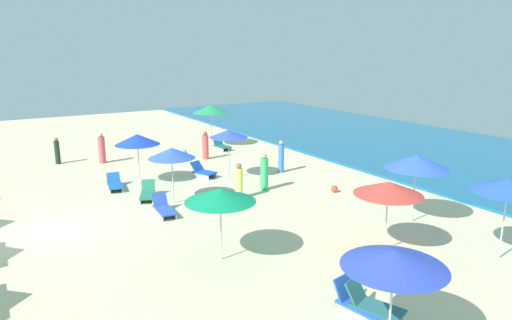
{
  "coord_description": "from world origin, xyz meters",
  "views": [
    {
      "loc": [
        16.59,
        -1.81,
        6.21
      ],
      "look_at": [
        -0.94,
        8.93,
        1.26
      ],
      "focal_mm": 32.32,
      "sensor_mm": 36.0,
      "label": 1
    }
  ],
  "objects_px": {
    "umbrella_0": "(394,259)",
    "umbrella_3": "(211,109)",
    "umbrella_2": "(137,139)",
    "lounge_chair_2_0": "(115,184)",
    "beachgoer_2": "(102,149)",
    "beachgoer_0": "(239,182)",
    "beachgoer_4": "(281,157)",
    "umbrella_8": "(229,134)",
    "umbrella_1": "(508,185)",
    "lounge_chair_8_0": "(203,172)",
    "beach_ball_0": "(184,153)",
    "lounge_chair_0_1": "(360,305)",
    "beachgoer_1": "(205,146)",
    "lounge_chair_0_0": "(373,306)",
    "umbrella_6": "(417,162)",
    "lounge_chair_7_0": "(164,209)",
    "umbrella_4": "(220,195)",
    "umbrella_7": "(172,153)",
    "umbrella_5": "(388,188)",
    "beachgoer_5": "(57,151)",
    "lounge_chair_7_1": "(148,194)",
    "beach_ball_1": "(334,189)",
    "lounge_chair_3_0": "(222,146)",
    "beachgoer_3": "(264,173)"
  },
  "relations": [
    {
      "from": "umbrella_4",
      "to": "lounge_chair_8_0",
      "type": "distance_m",
      "value": 9.58
    },
    {
      "from": "umbrella_2",
      "to": "beachgoer_4",
      "type": "xyz_separation_m",
      "value": [
        1.74,
        6.92,
        -1.35
      ]
    },
    {
      "from": "umbrella_1",
      "to": "umbrella_8",
      "type": "distance_m",
      "value": 12.48
    },
    {
      "from": "lounge_chair_8_0",
      "to": "beachgoer_2",
      "type": "distance_m",
      "value": 6.69
    },
    {
      "from": "beachgoer_4",
      "to": "beachgoer_5",
      "type": "distance_m",
      "value": 12.46
    },
    {
      "from": "beachgoer_1",
      "to": "umbrella_3",
      "type": "bearing_deg",
      "value": 111.84
    },
    {
      "from": "beachgoer_2",
      "to": "umbrella_3",
      "type": "bearing_deg",
      "value": -26.27
    },
    {
      "from": "umbrella_8",
      "to": "lounge_chair_8_0",
      "type": "distance_m",
      "value": 2.39
    },
    {
      "from": "lounge_chair_7_1",
      "to": "lounge_chair_2_0",
      "type": "bearing_deg",
      "value": 133.09
    },
    {
      "from": "lounge_chair_0_0",
      "to": "beachgoer_4",
      "type": "distance_m",
      "value": 13.39
    },
    {
      "from": "lounge_chair_0_0",
      "to": "lounge_chair_2_0",
      "type": "relative_size",
      "value": 0.93
    },
    {
      "from": "lounge_chair_7_0",
      "to": "umbrella_8",
      "type": "xyz_separation_m",
      "value": [
        -3.15,
        4.55,
        2.02
      ]
    },
    {
      "from": "umbrella_1",
      "to": "lounge_chair_7_0",
      "type": "height_order",
      "value": "umbrella_1"
    },
    {
      "from": "lounge_chair_2_0",
      "to": "beachgoer_1",
      "type": "distance_m",
      "value": 6.89
    },
    {
      "from": "umbrella_8",
      "to": "beachgoer_5",
      "type": "xyz_separation_m",
      "value": [
        -7.67,
        -6.69,
        -1.55
      ]
    },
    {
      "from": "umbrella_2",
      "to": "lounge_chair_7_1",
      "type": "xyz_separation_m",
      "value": [
        2.4,
        -0.42,
        -1.91
      ]
    },
    {
      "from": "umbrella_0",
      "to": "umbrella_3",
      "type": "distance_m",
      "value": 21.71
    },
    {
      "from": "umbrella_7",
      "to": "beachgoer_4",
      "type": "bearing_deg",
      "value": 104.86
    },
    {
      "from": "lounge_chair_2_0",
      "to": "umbrella_4",
      "type": "relative_size",
      "value": 0.71
    },
    {
      "from": "umbrella_6",
      "to": "lounge_chair_7_0",
      "type": "distance_m",
      "value": 9.6
    },
    {
      "from": "lounge_chair_2_0",
      "to": "beachgoer_4",
      "type": "bearing_deg",
      "value": -1.49
    },
    {
      "from": "umbrella_8",
      "to": "beachgoer_0",
      "type": "relative_size",
      "value": 1.58
    },
    {
      "from": "beachgoer_4",
      "to": "lounge_chair_0_0",
      "type": "bearing_deg",
      "value": -101.47
    },
    {
      "from": "lounge_chair_2_0",
      "to": "umbrella_6",
      "type": "bearing_deg",
      "value": -40.64
    },
    {
      "from": "lounge_chair_7_0",
      "to": "umbrella_1",
      "type": "bearing_deg",
      "value": -46.37
    },
    {
      "from": "umbrella_4",
      "to": "umbrella_7",
      "type": "xyz_separation_m",
      "value": [
        -5.73,
        0.74,
        0.08
      ]
    },
    {
      "from": "lounge_chair_7_1",
      "to": "beachgoer_3",
      "type": "xyz_separation_m",
      "value": [
        1.49,
        4.94,
        0.55
      ]
    },
    {
      "from": "lounge_chair_2_0",
      "to": "umbrella_7",
      "type": "xyz_separation_m",
      "value": [
        3.29,
        1.55,
        1.91
      ]
    },
    {
      "from": "umbrella_2",
      "to": "lounge_chair_3_0",
      "type": "xyz_separation_m",
      "value": [
        -4.76,
        6.83,
        -1.9
      ]
    },
    {
      "from": "lounge_chair_0_1",
      "to": "lounge_chair_7_1",
      "type": "bearing_deg",
      "value": 86.66
    },
    {
      "from": "beachgoer_2",
      "to": "beachgoer_0",
      "type": "bearing_deg",
      "value": -103.24
    },
    {
      "from": "lounge_chair_8_0",
      "to": "beachgoer_0",
      "type": "xyz_separation_m",
      "value": [
        3.9,
        -0.14,
        0.45
      ]
    },
    {
      "from": "lounge_chair_2_0",
      "to": "umbrella_5",
      "type": "bearing_deg",
      "value": -54.48
    },
    {
      "from": "lounge_chair_3_0",
      "to": "lounge_chair_0_0",
      "type": "bearing_deg",
      "value": -111.8
    },
    {
      "from": "lounge_chair_7_0",
      "to": "umbrella_4",
      "type": "bearing_deg",
      "value": -84.55
    },
    {
      "from": "beach_ball_0",
      "to": "beachgoer_0",
      "type": "bearing_deg",
      "value": -7.79
    },
    {
      "from": "umbrella_0",
      "to": "beach_ball_0",
      "type": "distance_m",
      "value": 19.67
    },
    {
      "from": "umbrella_5",
      "to": "beachgoer_4",
      "type": "distance_m",
      "value": 10.04
    },
    {
      "from": "umbrella_1",
      "to": "umbrella_3",
      "type": "relative_size",
      "value": 0.92
    },
    {
      "from": "umbrella_8",
      "to": "beach_ball_0",
      "type": "relative_size",
      "value": 6.74
    },
    {
      "from": "umbrella_2",
      "to": "lounge_chair_2_0",
      "type": "distance_m",
      "value": 2.29
    },
    {
      "from": "lounge_chair_0_1",
      "to": "lounge_chair_2_0",
      "type": "distance_m",
      "value": 13.61
    },
    {
      "from": "umbrella_1",
      "to": "umbrella_2",
      "type": "bearing_deg",
      "value": -153.17
    },
    {
      "from": "umbrella_3",
      "to": "beachgoer_1",
      "type": "bearing_deg",
      "value": -31.72
    },
    {
      "from": "umbrella_8",
      "to": "umbrella_1",
      "type": "bearing_deg",
      "value": 13.05
    },
    {
      "from": "beachgoer_2",
      "to": "umbrella_1",
      "type": "bearing_deg",
      "value": -101.52
    },
    {
      "from": "lounge_chair_0_1",
      "to": "lounge_chair_2_0",
      "type": "bearing_deg",
      "value": 88.78
    },
    {
      "from": "umbrella_2",
      "to": "umbrella_6",
      "type": "height_order",
      "value": "umbrella_6"
    },
    {
      "from": "umbrella_8",
      "to": "beachgoer_4",
      "type": "height_order",
      "value": "umbrella_8"
    },
    {
      "from": "lounge_chair_7_1",
      "to": "beach_ball_1",
      "type": "bearing_deg",
      "value": -1.67
    }
  ]
}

